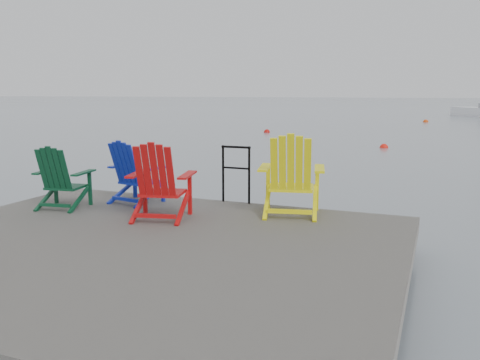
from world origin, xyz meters
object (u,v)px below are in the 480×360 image
at_px(handrail, 236,169).
at_px(chair_green, 61,177).
at_px(buoy_d, 426,122).
at_px(chair_red, 160,181).
at_px(buoy_a, 384,148).
at_px(chair_yellow, 291,175).
at_px(chair_blue, 134,172).
at_px(buoy_b, 267,132).

relative_size(handrail, chair_green, 0.96).
distance_m(chair_green, buoy_d, 34.68).
bearing_deg(chair_red, buoy_a, 71.23).
bearing_deg(chair_yellow, chair_red, -164.14).
bearing_deg(chair_blue, chair_yellow, 14.04).
relative_size(chair_green, chair_yellow, 0.81).
relative_size(chair_yellow, buoy_d, 2.86).
distance_m(chair_green, chair_red, 1.71).
relative_size(chair_blue, buoy_b, 2.80).
xyz_separation_m(chair_blue, buoy_d, (3.34, 33.70, -0.99)).
bearing_deg(buoy_d, buoy_a, -93.00).
bearing_deg(buoy_d, chair_red, -94.04).
bearing_deg(handrail, buoy_d, 86.76).
height_order(chair_green, chair_yellow, chair_yellow).
height_order(chair_red, chair_yellow, chair_yellow).
xyz_separation_m(chair_red, chair_yellow, (1.60, 0.88, 0.05)).
xyz_separation_m(chair_red, buoy_a, (1.43, 15.15, -1.03)).
relative_size(buoy_a, buoy_b, 0.98).
xyz_separation_m(handrail, chair_blue, (-1.47, -0.62, -0.05)).
xyz_separation_m(chair_green, buoy_b, (-3.76, 20.87, -0.97)).
xyz_separation_m(handrail, buoy_b, (-6.04, 19.54, -1.04)).
bearing_deg(chair_green, buoy_a, 69.01).
height_order(chair_green, chair_blue, chair_blue).
height_order(buoy_b, buoy_d, buoy_d).
height_order(handrail, buoy_a, handrail).
xyz_separation_m(handrail, chair_yellow, (1.04, -0.50, 0.04)).
distance_m(handrail, buoy_d, 33.16).
bearing_deg(chair_yellow, handrail, 141.36).
height_order(chair_yellow, buoy_d, chair_yellow).
height_order(handrail, buoy_d, handrail).
bearing_deg(buoy_a, chair_green, -101.74).
distance_m(chair_blue, chair_yellow, 2.51).
relative_size(chair_green, buoy_b, 2.68).
height_order(chair_green, buoy_a, chair_green).
bearing_deg(chair_red, buoy_b, 91.29).
relative_size(chair_blue, chair_red, 0.92).
distance_m(chair_green, chair_yellow, 3.42).
height_order(chair_red, buoy_a, chair_red).
height_order(handrail, chair_yellow, chair_yellow).
bearing_deg(chair_red, chair_green, 165.07).
bearing_deg(buoy_d, chair_yellow, -91.43).
relative_size(chair_red, buoy_a, 3.10).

